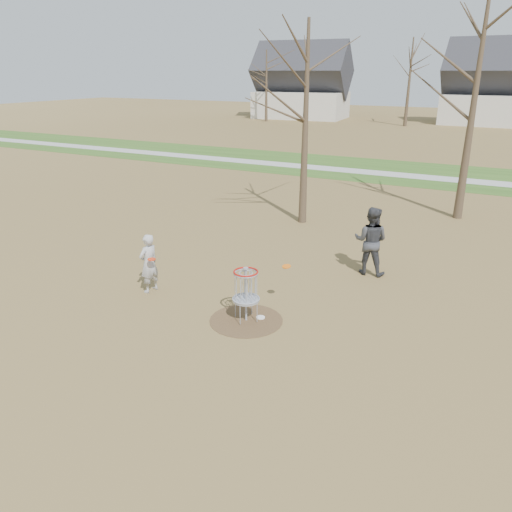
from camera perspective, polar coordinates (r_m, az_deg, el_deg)
The scene contains 10 objects.
ground at distance 12.30m, azimuth -1.13°, elevation -7.36°, with size 160.00×160.00×0.00m, color brown.
green_band at distance 31.53m, azimuth 17.49°, elevation 9.04°, with size 160.00×8.00×0.01m, color #2D5119.
footpath at distance 30.56m, azimuth 17.14°, elevation 8.76°, with size 160.00×1.50×0.01m, color #9E9E99.
dirt_circle at distance 12.30m, azimuth -1.13°, elevation -7.34°, with size 1.80×1.80×0.01m, color #47331E.
player_standing at distance 13.84m, azimuth -12.16°, elevation -0.83°, with size 0.60×0.39×1.65m, color #AFAFAF.
player_throwing at distance 15.08m, azimuth 12.97°, elevation 1.69°, with size 1.00×0.78×2.05m, color #38393D.
disc_grounded at distance 12.39m, azimuth 0.52°, elevation -7.03°, with size 0.22×0.22×0.02m, color white.
discs_in_play at distance 12.90m, azimuth -4.07°, elevation -0.79°, with size 3.67×1.25×0.11m.
disc_golf_basket at distance 11.90m, azimuth -1.16°, elevation -3.47°, with size 0.64×0.64×1.35m.
bare_trees at distance 45.48m, azimuth 24.20°, elevation 18.28°, with size 52.62×44.98×9.00m.
Camera 1 is at (5.19, -9.56, 5.74)m, focal length 35.00 mm.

